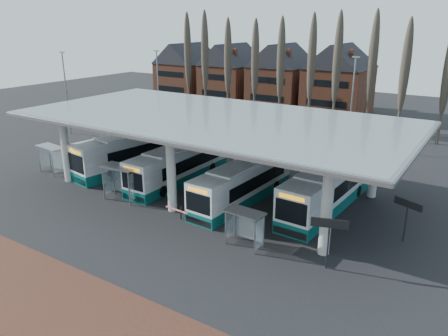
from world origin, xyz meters
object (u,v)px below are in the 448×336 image
Objects in this scene: bus_0 at (137,151)px; bus_1 at (180,164)px; shelter_1 at (122,175)px; bus_3 at (328,188)px; bus_2 at (243,183)px; shelter_2 at (246,220)px; shelter_0 at (51,153)px.

bus_1 is at bearing 2.78° from bus_0.
shelter_1 is at bearing -45.40° from bus_0.
bus_3 is at bearing 11.74° from bus_0.
bus_0 reaches higher than bus_2.
shelter_2 is (10.95, -7.16, 0.20)m from bus_1.
bus_0 is at bearing -175.02° from bus_3.
bus_3 is at bearing 6.34° from bus_1.
bus_3 reaches higher than shelter_0.
shelter_0 is 22.71m from shelter_2.
shelter_0 is at bearing 177.13° from shelter_2.
bus_0 is 1.11× the size of bus_1.
shelter_2 is at bearing -15.60° from bus_0.
bus_0 is 5.87m from bus_1.
bus_1 is 13.08m from shelter_2.
bus_0 is 4.12× the size of shelter_1.
bus_3 reaches higher than bus_2.
bus_2 is 0.93× the size of bus_3.
bus_2 is (12.94, -1.55, -0.18)m from bus_0.
bus_1 is at bearing 150.20° from shelter_2.
bus_2 is 3.63× the size of shelter_1.
shelter_0 is 0.92× the size of shelter_1.
bus_1 is at bearing -171.08° from bus_3.
bus_3 is at bearing 78.38° from shelter_2.
shelter_2 is (-2.30, -8.61, 0.13)m from bus_3.
bus_0 reaches higher than shelter_0.
shelter_1 is at bearing -0.23° from shelter_0.
bus_3 is 25.63m from shelter_0.
shelter_2 is (12.17, -1.29, -0.32)m from shelter_1.
shelter_2 is (22.58, -2.47, -0.14)m from shelter_0.
bus_0 is 19.10m from bus_3.
shelter_2 is (3.84, -6.29, 0.25)m from bus_2.
bus_3 is 3.90× the size of shelter_1.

